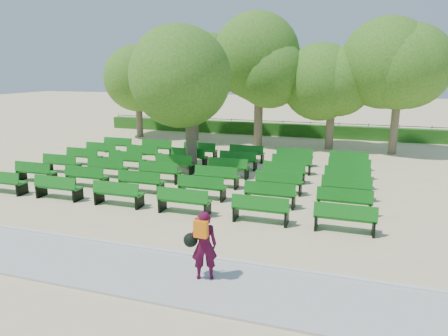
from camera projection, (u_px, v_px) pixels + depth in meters
name	position (u px, v px, depth m)	size (l,w,h in m)	color
ground	(201.00, 186.00, 16.80)	(120.00, 120.00, 0.00)	beige
paving	(95.00, 264.00, 9.96)	(30.00, 2.20, 0.06)	#B0AFAB
curb	(120.00, 245.00, 11.02)	(30.00, 0.12, 0.10)	silver
hedge	(269.00, 129.00, 29.64)	(26.00, 0.70, 0.90)	#215716
fence	(269.00, 134.00, 30.12)	(26.00, 0.10, 1.02)	black
tree_line	(256.00, 144.00, 26.05)	(21.80, 6.80, 7.04)	#3F741F
bench_array	(195.00, 177.00, 17.73)	(1.83, 0.60, 1.15)	#136E17
tree_among	(190.00, 81.00, 18.69)	(4.61, 4.61, 6.33)	brown
person	(203.00, 244.00, 9.04)	(0.82, 0.60, 1.64)	#420923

